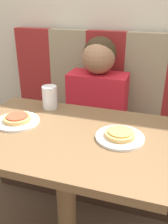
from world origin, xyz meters
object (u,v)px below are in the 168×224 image
object	(u,v)px
plate_right	(120,137)
pizza_left	(17,118)
pizza_right	(120,134)
person	(98,87)
drinking_cup	(50,97)
plate_left	(18,121)

from	to	relation	value
plate_right	pizza_left	world-z (taller)	pizza_left
pizza_right	plate_right	bearing A→B (deg)	90.00
person	pizza_right	size ratio (longest dim) A/B	4.93
drinking_cup	plate_right	bearing A→B (deg)	-26.40
person	plate_left	bearing A→B (deg)	-113.27
person	drinking_cup	bearing A→B (deg)	-115.02
drinking_cup	plate_left	bearing A→B (deg)	-110.07
person	plate_left	size ratio (longest dim) A/B	3.12
person	pizza_left	bearing A→B (deg)	-113.27
pizza_right	plate_left	bearing A→B (deg)	180.00
plate_right	pizza_right	world-z (taller)	pizza_right
person	pizza_right	distance (m)	0.63
pizza_left	plate_left	bearing A→B (deg)	90.00
plate_left	pizza_left	xyz separation A→B (m)	(0.00, -0.00, 0.02)
plate_right	pizza_left	size ratio (longest dim) A/B	1.58
pizza_right	drinking_cup	bearing A→B (deg)	153.60
plate_right	drinking_cup	size ratio (longest dim) A/B	1.69
pizza_left	drinking_cup	distance (m)	0.23
person	plate_right	xyz separation A→B (m)	(0.25, -0.58, -0.01)
plate_left	pizza_left	bearing A→B (deg)	-90.00
person	plate_left	world-z (taller)	person
plate_right	pizza_right	size ratio (longest dim) A/B	1.58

